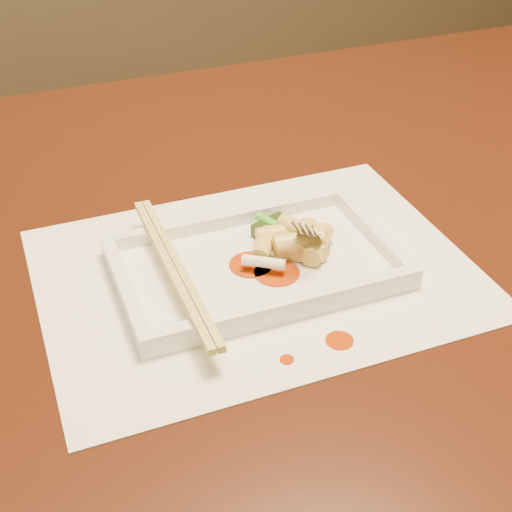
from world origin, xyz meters
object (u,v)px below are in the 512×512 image
object	(u,v)px
fork	(319,173)
plate_base	(256,268)
table	(243,310)
placemat	(256,272)
chopstick_a	(170,269)

from	to	relation	value
fork	plate_base	bearing A→B (deg)	-165.58
table	plate_base	xyz separation A→B (m)	(-0.01, -0.07, 0.11)
placemat	chopstick_a	distance (m)	0.09
plate_base	chopstick_a	distance (m)	0.08
table	fork	world-z (taller)	fork
plate_base	fork	bearing A→B (deg)	14.42
table	chopstick_a	world-z (taller)	chopstick_a
plate_base	fork	size ratio (longest dim) A/B	1.86
chopstick_a	fork	bearing A→B (deg)	6.75
table	fork	size ratio (longest dim) A/B	10.00
plate_base	fork	distance (m)	0.11
placemat	table	bearing A→B (deg)	80.86
table	plate_base	distance (m)	0.13
table	plate_base	size ratio (longest dim) A/B	5.38
table	plate_base	world-z (taller)	plate_base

